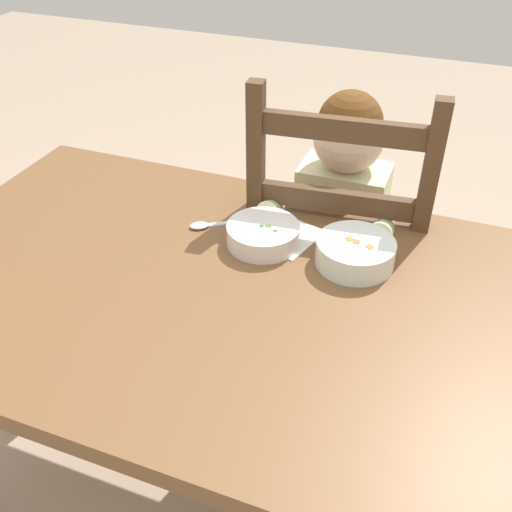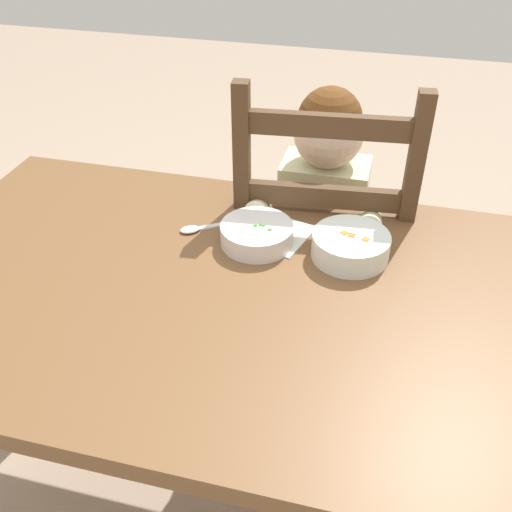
# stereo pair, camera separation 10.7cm
# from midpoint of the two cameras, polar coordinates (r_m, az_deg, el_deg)

# --- Properties ---
(ground_plane) EXTENTS (8.00, 8.00, 0.00)m
(ground_plane) POSITION_cam_midpoint_polar(r_m,az_deg,el_deg) (1.71, -4.92, -22.43)
(ground_plane) COLOR tan
(dining_table) EXTENTS (1.31, 0.82, 0.74)m
(dining_table) POSITION_cam_midpoint_polar(r_m,az_deg,el_deg) (1.22, -6.43, -6.91)
(dining_table) COLOR brown
(dining_table) RESTS_ON ground
(dining_chair) EXTENTS (0.46, 0.46, 1.04)m
(dining_chair) POSITION_cam_midpoint_polar(r_m,az_deg,el_deg) (1.62, 4.34, -0.77)
(dining_chair) COLOR #4F3621
(dining_chair) RESTS_ON ground
(child_figure) EXTENTS (0.32, 0.31, 0.98)m
(child_figure) POSITION_cam_midpoint_polar(r_m,az_deg,el_deg) (1.53, 4.38, 3.96)
(child_figure) COLOR beige
(child_figure) RESTS_ON ground
(bowl_of_peas) EXTENTS (0.16, 0.16, 0.05)m
(bowl_of_peas) POSITION_cam_midpoint_polar(r_m,az_deg,el_deg) (1.25, -2.37, 2.11)
(bowl_of_peas) COLOR white
(bowl_of_peas) RESTS_ON dining_table
(bowl_of_carrots) EXTENTS (0.16, 0.16, 0.05)m
(bowl_of_carrots) POSITION_cam_midpoint_polar(r_m,az_deg,el_deg) (1.21, 6.74, 0.97)
(bowl_of_carrots) COLOR white
(bowl_of_carrots) RESTS_ON dining_table
(spoon) EXTENTS (0.13, 0.09, 0.01)m
(spoon) POSITION_cam_midpoint_polar(r_m,az_deg,el_deg) (1.31, -7.93, 2.64)
(spoon) COLOR silver
(spoon) RESTS_ON dining_table
(paper_napkin) EXTENTS (0.18, 0.17, 0.00)m
(paper_napkin) POSITION_cam_midpoint_polar(r_m,az_deg,el_deg) (1.29, -0.69, 2.22)
(paper_napkin) COLOR white
(paper_napkin) RESTS_ON dining_table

